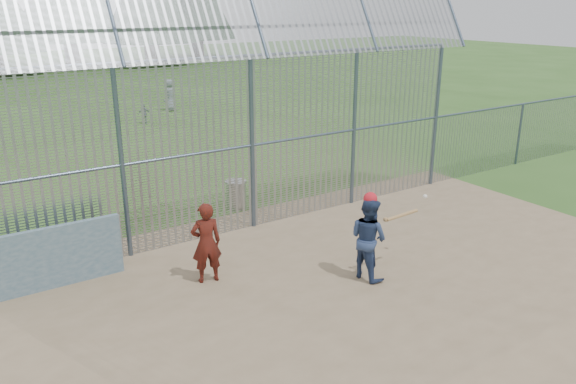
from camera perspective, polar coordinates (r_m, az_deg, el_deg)
ground at (r=10.86m, az=5.86°, el=-9.37°), size 120.00×120.00×0.00m
dirt_infield at (r=10.53m, az=7.59°, el=-10.37°), size 14.00×10.00×0.02m
dugout_wall at (r=11.32m, az=-22.71°, el=-6.14°), size 2.50×0.12×1.20m
batter at (r=10.84m, az=8.17°, el=-4.65°), size 0.71×0.86×1.63m
onlooker at (r=10.69m, az=-8.31°, el=-5.13°), size 0.64×0.48×1.58m
bg_kid_standing at (r=28.50m, az=-11.94°, el=9.61°), size 0.90×0.84×1.54m
bg_kid_seated at (r=25.71m, az=-14.39°, el=7.70°), size 0.54×0.31×0.86m
batting_gear at (r=10.67m, az=9.13°, el=-1.03°), size 1.73×0.35×0.60m
trash_can at (r=14.58m, az=-5.30°, el=-0.23°), size 0.56×0.56×0.82m
backstop_fence at (r=13.69m, az=3.09°, el=7.17°), size 20.09×0.81×5.30m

